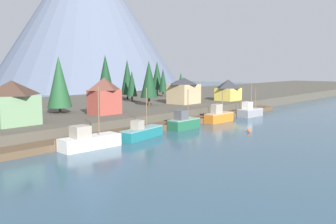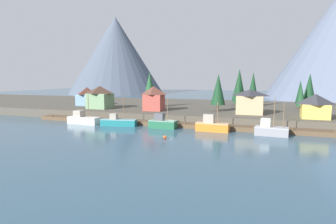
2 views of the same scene
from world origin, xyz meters
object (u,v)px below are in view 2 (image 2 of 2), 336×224
house_red (154,98)px  conifer_centre (309,88)px  conifer_near_left (253,88)px  conifer_back_right (301,96)px  fishing_boat_white (83,119)px  conifer_mid_right (150,88)px  house_tan (250,101)px  fishing_boat_grey (271,130)px  house_green (100,97)px  conifer_far_left (218,89)px  fishing_boat_teal (118,122)px  fishing_boat_orange (212,126)px  house_blue (87,96)px  house_yellow (315,106)px  conifer_back_left (300,92)px  channel_buoy (165,137)px  conifer_near_right (239,85)px  fishing_boat_green (162,123)px  conifer_mid_left (239,93)px

house_red → conifer_centre: 52.18m
house_red → conifer_near_left: 35.10m
conifer_near_left → conifer_back_right: 16.57m
fishing_boat_white → conifer_mid_right: (9.77, 22.37, 7.62)m
house_tan → fishing_boat_grey: bearing=-71.3°
house_green → conifer_far_left: 37.13m
house_green → fishing_boat_teal: bearing=-44.7°
fishing_boat_white → fishing_boat_orange: fishing_boat_white is taller
fishing_boat_orange → conifer_near_left: 37.50m
conifer_near_left → conifer_far_left: (-8.76, -17.18, -0.10)m
conifer_near_left → conifer_back_right: (14.04, -8.58, -1.94)m
fishing_boat_white → house_blue: (-14.06, 21.80, 4.60)m
fishing_boat_white → fishing_boat_teal: (10.66, -0.14, -0.17)m
house_yellow → conifer_back_left: conifer_back_left is taller
house_red → channel_buoy: 28.59m
fishing_boat_teal → fishing_boat_white: bearing=169.6°
conifer_near_right → house_red: bearing=-129.9°
fishing_boat_green → conifer_mid_left: 34.11m
house_blue → fishing_boat_grey: bearing=-19.5°
conifer_near_right → conifer_centre: conifer_near_right is taller
house_red → conifer_near_right: size_ratio=0.57×
house_blue → channel_buoy: house_blue is taller
conifer_near_left → house_red: bearing=-140.1°
fishing_boat_orange → conifer_back_left: conifer_back_left is taller
fishing_boat_white → conifer_back_right: conifer_back_right is taller
fishing_boat_teal → fishing_boat_grey: size_ratio=1.18×
fishing_boat_orange → house_blue: size_ratio=1.08×
house_red → house_yellow: size_ratio=1.13×
channel_buoy → conifer_near_left: bearing=73.4°
house_blue → house_yellow: 71.89m
house_red → conifer_mid_left: size_ratio=0.87×
fishing_boat_grey → conifer_back_left: (8.56, 35.55, 6.47)m
fishing_boat_orange → channel_buoy: size_ratio=10.86×
conifer_centre → fishing_boat_white: bearing=-145.2°
fishing_boat_white → fishing_boat_green: bearing=5.4°
fishing_boat_grey → house_red: 35.98m
fishing_boat_white → house_yellow: fishing_boat_white is taller
fishing_boat_teal → house_blue: house_blue is taller
fishing_boat_white → conifer_near_right: conifer_near_right is taller
fishing_boat_green → house_green: (-26.49, 13.92, 4.84)m
conifer_mid_right → conifer_back_right: bearing=7.0°
conifer_far_left → channel_buoy: 31.80m
conifer_near_right → channel_buoy: 52.77m
conifer_back_left → channel_buoy: bearing=-121.6°
fishing_boat_white → conifer_near_right: bearing=52.1°
conifer_back_left → fishing_boat_green: bearing=-133.6°
conifer_near_right → conifer_mid_left: conifer_near_right is taller
fishing_boat_grey → house_blue: house_blue is taller
fishing_boat_teal → fishing_boat_grey: fishing_boat_teal is taller
house_blue → conifer_back_left: size_ratio=0.78×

